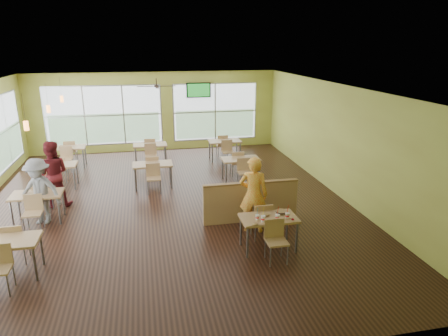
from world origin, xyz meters
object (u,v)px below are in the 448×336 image
(main_table, at_px, (269,222))
(man_plaid, at_px, (253,195))
(food_basket, at_px, (281,212))
(half_wall_divider, at_px, (251,202))

(main_table, relative_size, man_plaid, 0.83)
(main_table, bearing_deg, food_basket, 22.95)
(food_basket, bearing_deg, main_table, -157.05)
(half_wall_divider, height_order, man_plaid, man_plaid)
(main_table, bearing_deg, half_wall_divider, 90.00)
(half_wall_divider, bearing_deg, main_table, -90.00)
(man_plaid, distance_m, food_basket, 0.89)
(man_plaid, height_order, food_basket, man_plaid)
(man_plaid, bearing_deg, half_wall_divider, -79.15)
(main_table, distance_m, food_basket, 0.39)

